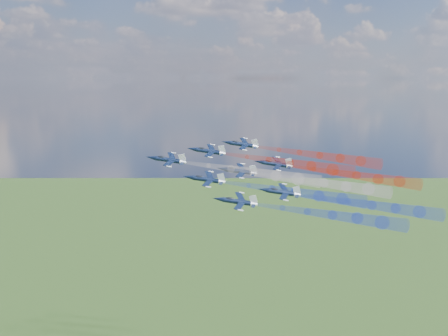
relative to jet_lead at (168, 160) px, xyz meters
name	(u,v)px	position (x,y,z in m)	size (l,w,h in m)	color
jet_lead	(168,160)	(0.00, 0.00, 0.00)	(10.58, 13.22, 3.53)	black
trail_lead	(253,172)	(24.77, -11.05, -3.84)	(4.41, 43.11, 4.41)	white
jet_inner_left	(206,179)	(8.03, -12.66, -4.76)	(10.58, 13.22, 3.53)	black
trail_inner_left	(295,192)	(32.80, -23.71, -8.60)	(4.41, 43.11, 4.41)	#1B38EA
jet_inner_right	(208,151)	(14.76, 2.72, 1.71)	(10.58, 13.22, 3.53)	black
trail_inner_right	(290,163)	(39.53, -8.33, -2.13)	(4.41, 43.11, 4.41)	red
jet_outer_left	(237,202)	(12.05, -26.66, -9.10)	(10.58, 13.22, 3.53)	black
trail_outer_left	(332,215)	(36.82, -37.72, -12.94)	(4.41, 43.11, 4.41)	#1B38EA
jet_center_third	(239,171)	(20.60, -8.87, -3.59)	(10.58, 13.22, 3.53)	black
trail_center_third	(324,183)	(45.37, -19.92, -7.43)	(4.41, 43.11, 4.41)	white
jet_outer_right	(242,144)	(28.71, 6.41, 2.93)	(10.58, 13.22, 3.53)	black
trail_outer_right	(320,156)	(53.48, -4.64, -0.91)	(4.41, 43.11, 4.41)	red
jet_rear_left	(281,192)	(27.57, -24.28, -8.09)	(10.58, 13.22, 3.53)	black
trail_rear_left	(372,205)	(52.34, -35.33, -11.93)	(4.41, 43.11, 4.41)	#1B38EA
jet_rear_right	(275,164)	(34.84, -6.55, -2.47)	(10.58, 13.22, 3.53)	black
trail_rear_right	(357,176)	(59.61, -17.60, -6.30)	(4.41, 43.11, 4.41)	red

